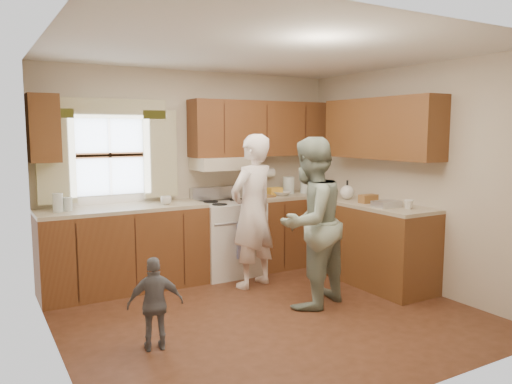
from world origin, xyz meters
TOP-DOWN VIEW (x-y plane):
  - room at (0.00, 0.00)m, footprint 3.80×3.80m
  - kitchen_fixtures at (0.61, 1.08)m, footprint 3.80×2.25m
  - stove at (0.30, 1.44)m, footprint 0.76×0.67m
  - woman_left at (0.31, 0.85)m, footprint 0.73×0.60m
  - woman_right at (0.49, -0.00)m, footprint 1.00×0.89m
  - child at (-1.20, -0.22)m, footprint 0.48×0.29m

SIDE VIEW (x-z plane):
  - child at x=-1.20m, z-range 0.00..0.77m
  - stove at x=0.30m, z-range -0.07..1.00m
  - kitchen_fixtures at x=0.61m, z-range -0.24..1.91m
  - woman_right at x=0.49m, z-range 0.00..1.71m
  - woman_left at x=0.31m, z-range 0.00..1.74m
  - room at x=0.00m, z-range -0.65..3.15m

